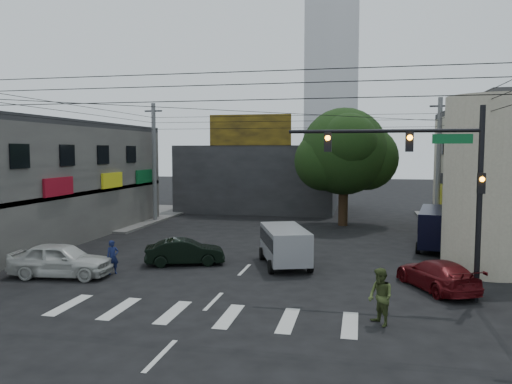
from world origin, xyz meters
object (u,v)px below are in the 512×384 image
(navy_van, at_px, (440,229))
(dark_sedan, at_px, (185,252))
(utility_pole_far_right, at_px, (439,165))
(pedestrian_olive, at_px, (380,297))
(white_compact, at_px, (61,260))
(silver_minivan, at_px, (285,247))
(utility_pole_far_left, at_px, (154,163))
(maroon_sedan, at_px, (437,275))
(street_tree, at_px, (344,152))
(traffic_officer, at_px, (113,257))
(traffic_gantry, at_px, (432,171))

(navy_van, bearing_deg, dark_sedan, 126.91)
(utility_pole_far_right, distance_m, pedestrian_olive, 21.14)
(white_compact, xyz_separation_m, silver_minivan, (9.35, 4.11, 0.17))
(white_compact, bearing_deg, pedestrian_olive, -110.18)
(utility_pole_far_left, height_order, dark_sedan, utility_pole_far_left)
(utility_pole_far_left, distance_m, maroon_sedan, 24.78)
(street_tree, bearing_deg, maroon_sedan, -75.51)
(silver_minivan, height_order, traffic_officer, silver_minivan)
(utility_pole_far_left, bearing_deg, traffic_officer, -73.13)
(street_tree, height_order, traffic_gantry, street_tree)
(pedestrian_olive, bearing_deg, street_tree, 152.35)
(street_tree, distance_m, pedestrian_olive, 21.88)
(utility_pole_far_right, bearing_deg, dark_sedan, -135.19)
(utility_pole_far_right, relative_size, navy_van, 1.57)
(street_tree, xyz_separation_m, navy_van, (5.71, -7.76, -4.35))
(utility_pole_far_left, bearing_deg, maroon_sedan, -39.76)
(street_tree, relative_size, silver_minivan, 1.86)
(maroon_sedan, distance_m, pedestrian_olive, 5.24)
(traffic_gantry, bearing_deg, white_compact, 179.67)
(traffic_gantry, bearing_deg, navy_van, 79.58)
(utility_pole_far_left, xyz_separation_m, maroon_sedan, (18.80, -15.64, -3.99))
(street_tree, bearing_deg, traffic_gantry, -78.01)
(maroon_sedan, bearing_deg, utility_pole_far_right, -122.69)
(silver_minivan, bearing_deg, navy_van, -72.00)
(navy_van, bearing_deg, utility_pole_far_left, 80.61)
(street_tree, bearing_deg, utility_pole_far_right, -8.75)
(utility_pole_far_left, xyz_separation_m, utility_pole_far_right, (21.00, 0.00, 0.00))
(dark_sedan, distance_m, silver_minivan, 4.89)
(traffic_gantry, distance_m, navy_van, 11.05)
(utility_pole_far_right, relative_size, traffic_officer, 6.00)
(utility_pole_far_left, bearing_deg, white_compact, -80.38)
(utility_pole_far_right, distance_m, dark_sedan, 19.58)
(maroon_sedan, distance_m, navy_van, 9.00)
(traffic_gantry, xyz_separation_m, utility_pole_far_left, (-18.32, 17.00, -0.23))
(utility_pole_far_left, distance_m, dark_sedan, 15.91)
(maroon_sedan, bearing_deg, utility_pole_far_left, -64.45)
(traffic_officer, bearing_deg, silver_minivan, -21.70)
(traffic_gantry, relative_size, silver_minivan, 1.54)
(utility_pole_far_left, xyz_separation_m, silver_minivan, (12.22, -12.80, -3.67))
(utility_pole_far_left, distance_m, pedestrian_olive, 26.39)
(white_compact, distance_m, silver_minivan, 10.22)
(white_compact, distance_m, pedestrian_olive, 13.99)
(traffic_gantry, distance_m, utility_pole_far_left, 25.00)
(white_compact, bearing_deg, traffic_officer, -70.45)
(silver_minivan, distance_m, navy_van, 10.01)
(utility_pole_far_right, relative_size, silver_minivan, 1.97)
(street_tree, distance_m, maroon_sedan, 17.86)
(traffic_gantry, height_order, utility_pole_far_right, utility_pole_far_right)
(utility_pole_far_right, xyz_separation_m, traffic_officer, (-16.16, -15.96, -3.83))
(street_tree, xyz_separation_m, traffic_gantry, (3.82, -18.00, -0.64))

